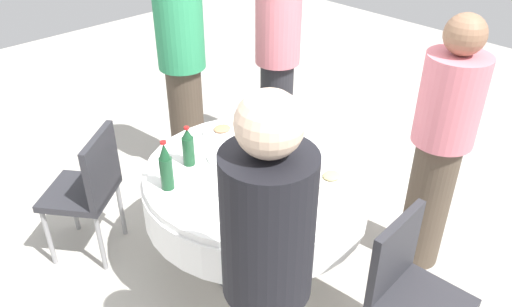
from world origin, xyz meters
name	(u,v)px	position (x,y,z in m)	size (l,w,h in m)	color
ground_plane	(256,265)	(0.00, 0.00, 0.00)	(10.00, 10.00, 0.00)	#B7B2A8
dining_table	(256,190)	(0.00, 0.00, 0.59)	(1.30, 1.30, 0.74)	white
bottle_green_right	(278,159)	(0.03, -0.14, 0.86)	(0.07, 0.07, 0.25)	#2D6B38
bottle_amber_rear	(299,177)	(-0.03, -0.35, 0.87)	(0.06, 0.06, 0.29)	#8C5619
bottle_dark_green_left	(188,147)	(-0.24, 0.30, 0.85)	(0.07, 0.07, 0.24)	#194728
bottle_dark_green_front	(166,167)	(-0.46, 0.19, 0.87)	(0.07, 0.07, 0.29)	#194728
wine_glass_front	(251,209)	(-0.36, -0.34, 0.84)	(0.06, 0.06, 0.15)	white
wine_glass_east	(260,152)	(0.01, -0.02, 0.86)	(0.07, 0.07, 0.16)	white
plate_north	(225,157)	(-0.05, 0.21, 0.75)	(0.22, 0.22, 0.02)	white
plate_west	(331,178)	(0.22, -0.36, 0.75)	(0.23, 0.23, 0.04)	white
plate_mid	(222,131)	(0.13, 0.45, 0.75)	(0.25, 0.25, 0.04)	white
knife_rear	(206,192)	(-0.35, 0.02, 0.74)	(0.18, 0.02, 0.01)	silver
spoon_left	(248,193)	(-0.19, -0.14, 0.74)	(0.18, 0.02, 0.01)	silver
spoon_front	(291,160)	(0.21, -0.08, 0.74)	(0.18, 0.02, 0.01)	silver
person_right	(267,281)	(-0.66, -0.75, 0.89)	(0.34, 0.34, 1.69)	slate
person_rear	(183,70)	(0.36, 1.14, 0.88)	(0.34, 0.34, 1.68)	#4C3F33
person_left	(440,146)	(0.81, -0.66, 0.84)	(0.34, 0.34, 1.60)	#4C3F33
person_front	(277,60)	(1.02, 0.83, 0.86)	(0.34, 0.34, 1.64)	#26262B
chair_inner	(409,286)	(0.06, -0.99, 0.52)	(0.42, 0.42, 0.87)	#2D2D33
chair_far	(90,185)	(-0.63, 0.81, 0.52)	(0.56, 0.56, 0.87)	#2D2D33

